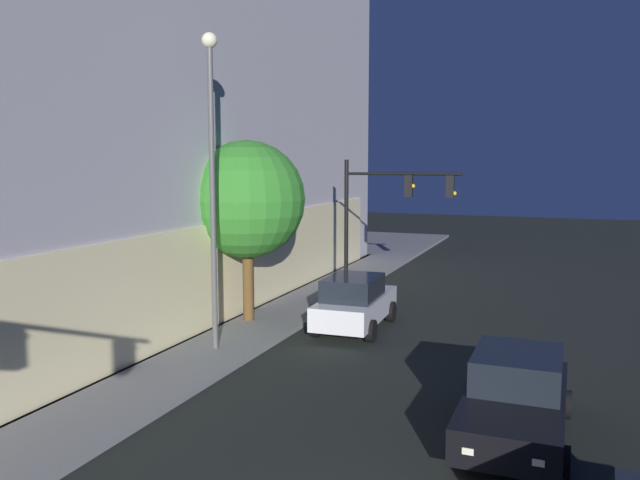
# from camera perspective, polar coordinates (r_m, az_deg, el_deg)

# --- Properties ---
(traffic_light_far_corner) EXTENTS (0.58, 4.93, 5.50)m
(traffic_light_far_corner) POSITION_cam_1_polar(r_m,az_deg,el_deg) (27.22, 6.31, 3.54)
(traffic_light_far_corner) COLOR black
(traffic_light_far_corner) RESTS_ON sidewalk_corner
(street_lamp_sidewalk) EXTENTS (0.44, 0.44, 8.99)m
(street_lamp_sidewalk) POSITION_cam_1_polar(r_m,az_deg,el_deg) (18.62, -9.56, 7.23)
(street_lamp_sidewalk) COLOR #545454
(street_lamp_sidewalk) RESTS_ON sidewalk_corner
(sidewalk_tree) EXTENTS (3.97, 3.97, 6.15)m
(sidewalk_tree) POSITION_cam_1_polar(r_m,az_deg,el_deg) (21.94, -6.48, 3.56)
(sidewalk_tree) COLOR brown
(sidewalk_tree) RESTS_ON sidewalk_corner
(car_black) EXTENTS (4.79, 2.18, 1.69)m
(car_black) POSITION_cam_1_polar(r_m,az_deg,el_deg) (14.06, 16.92, -13.12)
(car_black) COLOR black
(car_black) RESTS_ON ground
(car_white) EXTENTS (4.50, 2.15, 1.83)m
(car_white) POSITION_cam_1_polar(r_m,az_deg,el_deg) (21.54, 3.10, -5.52)
(car_white) COLOR silver
(car_white) RESTS_ON ground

